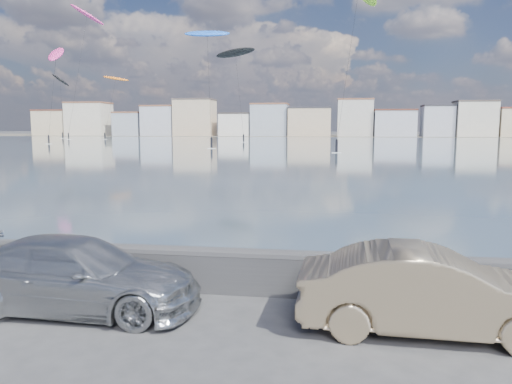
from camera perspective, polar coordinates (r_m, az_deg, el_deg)
ground at (r=9.51m, az=-10.07°, el=-16.37°), size 700.00×700.00×0.00m
bay_water at (r=99.83m, az=7.10°, el=5.28°), size 500.00×177.00×0.00m
far_shore_strip at (r=208.27m, az=7.99°, el=6.41°), size 500.00×60.00×0.00m
seawall at (r=11.74m, az=-5.86°, el=-8.59°), size 400.00×0.36×1.08m
far_buildings at (r=194.23m, az=8.35°, el=8.10°), size 240.79×13.26×14.60m
car_silver at (r=11.19m, az=-19.84°, el=-8.88°), size 5.23×2.14×1.52m
car_champagne at (r=9.95m, az=19.26°, el=-10.67°), size 4.89×1.81×1.60m
kitesurfer_0 at (r=128.88m, az=-21.87°, el=14.34°), size 7.03×16.21×23.15m
kitesurfer_3 at (r=166.45m, az=-15.72°, el=12.27°), size 8.53×16.15×19.93m
kitesurfer_8 at (r=129.05m, az=-2.37°, el=15.53°), size 10.74×9.31×23.84m
kitesurfer_9 at (r=177.57m, az=-21.44°, el=11.73°), size 8.30×9.57×21.51m
kitesurfer_10 at (r=97.98m, az=-5.61°, el=17.40°), size 8.86×12.05×21.96m
kitesurfer_12 at (r=162.26m, az=-18.75°, el=18.53°), size 9.76×11.06×39.27m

